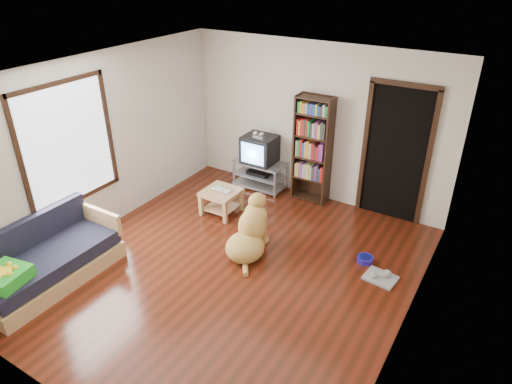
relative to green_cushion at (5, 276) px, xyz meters
The scene contains 18 objects.
ground 2.69m from the green_cushion, 48.60° to the left, with size 5.00×5.00×0.00m, color #521A0E.
ceiling 3.38m from the green_cushion, 48.60° to the left, with size 5.00×5.00×0.00m, color white.
wall_back 4.88m from the green_cushion, 68.68° to the left, with size 4.50×4.50×0.00m, color beige.
wall_front 1.99m from the green_cushion, 16.40° to the right, with size 4.50×4.50×0.00m, color beige.
wall_left 2.20m from the green_cushion, 104.14° to the left, with size 5.00×5.00×0.00m, color beige.
wall_right 4.54m from the green_cushion, 26.39° to the left, with size 5.00×5.00×0.00m, color beige.
green_cushion is the anchor object (origin of this frame).
laptop 3.22m from the green_cushion, 75.91° to the left, with size 0.33×0.21×0.03m, color silver.
dog_bowl 4.49m from the green_cushion, 43.62° to the left, with size 0.22×0.22×0.08m, color #231697.
grey_rag 4.55m from the green_cushion, 38.70° to the left, with size 0.40×0.32×0.03m, color #9A9A9A.
window 1.86m from the green_cushion, 108.05° to the left, with size 0.03×1.46×1.70m.
doorway 5.47m from the green_cushion, 55.23° to the left, with size 1.03×0.05×2.19m.
tv_stand 4.33m from the green_cushion, 78.65° to the left, with size 0.90×0.45×0.50m.
crt_tv 4.35m from the green_cushion, 78.71° to the left, with size 0.55×0.52×0.58m.
bookshelf 4.72m from the green_cushion, 67.42° to the left, with size 0.60×0.30×1.80m.
sofa 0.66m from the green_cushion, 101.59° to the left, with size 0.80×1.80×0.80m.
coffee_table 3.25m from the green_cushion, 76.04° to the left, with size 0.55×0.55×0.40m.
dog 3.03m from the green_cushion, 54.42° to the left, with size 0.58×1.02×0.86m.
Camera 1 is at (2.85, -4.03, 3.79)m, focal length 32.00 mm.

